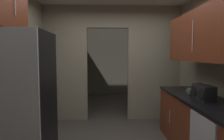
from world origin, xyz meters
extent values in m
cube|color=gray|center=(-1.08, 1.77, 1.32)|extent=(0.98, 0.12, 2.65)
cube|color=gray|center=(0.97, 1.77, 1.32)|extent=(1.22, 0.12, 2.65)
cube|color=gray|center=(-0.12, 1.77, 2.40)|extent=(0.95, 0.12, 0.51)
cube|color=gray|center=(0.00, 4.75, 1.32)|extent=(3.15, 0.10, 2.65)
cube|color=gray|center=(-1.53, 3.26, 1.32)|extent=(0.10, 2.98, 2.65)
cube|color=gray|center=(1.53, 3.26, 1.32)|extent=(0.10, 2.98, 2.65)
cube|color=black|center=(-1.18, -0.47, 0.90)|extent=(0.72, 0.66, 1.79)
cube|color=#B7BABC|center=(-1.18, -0.82, 0.90)|extent=(0.72, 0.03, 1.79)
cube|color=maroon|center=(1.25, 0.00, 0.43)|extent=(0.61, 2.16, 0.85)
cube|color=black|center=(1.25, 0.00, 0.87)|extent=(0.65, 2.16, 0.04)
cylinder|color=#B7BABC|center=(0.93, 0.47, 0.47)|extent=(0.01, 0.01, 0.22)
cube|color=maroon|center=(1.25, 0.00, 1.80)|extent=(0.34, 1.95, 0.75)
cylinder|color=#B7BABC|center=(1.07, 0.00, 1.80)|extent=(0.01, 0.01, 0.45)
cube|color=black|center=(1.22, -0.07, 1.00)|extent=(0.17, 0.37, 0.21)
cylinder|color=#262626|center=(1.22, -0.07, 1.12)|extent=(0.02, 0.26, 0.02)
cylinder|color=black|center=(1.13, -0.19, 1.00)|extent=(0.01, 0.15, 0.15)
cylinder|color=black|center=(1.13, 0.04, 1.00)|extent=(0.01, 0.15, 0.15)
cube|color=beige|center=(1.25, 0.35, 0.90)|extent=(0.14, 0.13, 0.02)
cube|color=#2D609E|center=(1.24, 0.35, 0.93)|extent=(0.14, 0.15, 0.02)
cube|color=red|center=(1.25, 0.35, 0.95)|extent=(0.14, 0.15, 0.02)
cube|color=#388C47|center=(1.24, 0.34, 0.96)|extent=(0.11, 0.16, 0.02)
camera|label=1|loc=(-0.17, -2.70, 1.53)|focal=30.66mm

